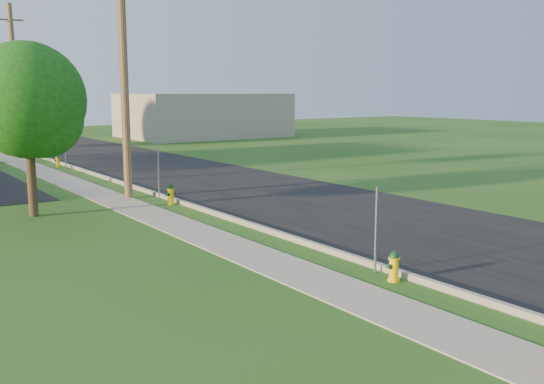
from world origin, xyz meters
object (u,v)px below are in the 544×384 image
object	(u,v)px
utility_pole_mid	(124,70)
tree_verge	(30,105)
utility_pole_far	(15,81)
hydrant_near	(394,266)
hydrant_mid	(171,194)
hydrant_far	(58,161)

from	to	relation	value
utility_pole_mid	tree_verge	world-z (taller)	utility_pole_mid
utility_pole_far	hydrant_near	bearing A→B (deg)	-88.69
utility_pole_mid	utility_pole_far	xyz separation A→B (m)	(0.00, 18.00, -0.15)
tree_verge	hydrant_mid	world-z (taller)	tree_verge
utility_pole_far	hydrant_mid	distance (m)	20.74
utility_pole_far	tree_verge	distance (m)	20.02
tree_verge	hydrant_near	size ratio (longest dim) A/B	8.23
hydrant_near	hydrant_far	bearing A→B (deg)	90.26
hydrant_near	hydrant_mid	size ratio (longest dim) A/B	0.89
tree_verge	hydrant_near	world-z (taller)	tree_verge
hydrant_mid	hydrant_far	size ratio (longest dim) A/B	1.15
utility_pole_mid	tree_verge	size ratio (longest dim) A/B	1.70
utility_pole_mid	hydrant_far	bearing A→B (deg)	87.06
utility_pole_mid	hydrant_far	xyz separation A→B (m)	(0.61, 11.86, -4.62)
hydrant_near	hydrant_far	distance (m)	25.37
tree_verge	hydrant_far	size ratio (longest dim) A/B	8.41
hydrant_near	hydrant_far	size ratio (longest dim) A/B	1.02
hydrant_far	utility_pole_mid	bearing A→B (deg)	-92.94
utility_pole_mid	utility_pole_far	size ratio (longest dim) A/B	1.03
utility_pole_mid	hydrant_far	world-z (taller)	utility_pole_mid
tree_verge	hydrant_far	bearing A→B (deg)	71.63
hydrant_near	utility_pole_mid	bearing A→B (deg)	93.06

